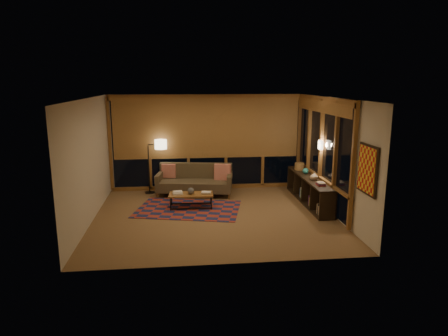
{
  "coord_description": "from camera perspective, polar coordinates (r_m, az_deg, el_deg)",
  "views": [
    {
      "loc": [
        -0.74,
        -8.78,
        3.08
      ],
      "look_at": [
        0.25,
        0.24,
        1.08
      ],
      "focal_mm": 32.0,
      "sensor_mm": 36.0,
      "label": 1
    }
  ],
  "objects": [
    {
      "name": "ceramic_pot",
      "position": [
        9.79,
        -4.76,
        -3.26
      ],
      "size": [
        0.2,
        0.2,
        0.17
      ],
      "primitive_type": "sphere",
      "rotation": [
        0.0,
        0.0,
        0.23
      ],
      "color": "#2A2A2D",
      "rests_on": "coffee_table"
    },
    {
      "name": "pillow_left",
      "position": [
        11.19,
        -7.89,
        -0.48
      ],
      "size": [
        0.4,
        0.23,
        0.38
      ],
      "primitive_type": null,
      "rotation": [
        0.0,
        0.0,
        -0.29
      ],
      "color": "red",
      "rests_on": "sofa"
    },
    {
      "name": "walls",
      "position": [
        8.98,
        -1.39,
        1.31
      ],
      "size": [
        5.51,
        5.01,
        2.7
      ],
      "color": "beige",
      "rests_on": "floor"
    },
    {
      "name": "book_stack_a",
      "position": [
        9.82,
        -6.63,
        -3.56
      ],
      "size": [
        0.24,
        0.21,
        0.06
      ],
      "primitive_type": null,
      "rotation": [
        0.0,
        0.0,
        0.17
      ],
      "color": "silver",
      "rests_on": "coffee_table"
    },
    {
      "name": "pillow_right",
      "position": [
        10.88,
        -0.2,
        -0.55
      ],
      "size": [
        0.47,
        0.26,
        0.45
      ],
      "primitive_type": null,
      "rotation": [
        0.0,
        0.0,
        -0.26
      ],
      "color": "red",
      "rests_on": "sofa"
    },
    {
      "name": "ceiling",
      "position": [
        8.82,
        -1.44,
        9.95
      ],
      "size": [
        5.5,
        5.0,
        0.01
      ],
      "primitive_type": "cube",
      "color": "white",
      "rests_on": "walls"
    },
    {
      "name": "bookshelf",
      "position": [
        10.43,
        12.05,
        -3.08
      ],
      "size": [
        0.4,
        2.72,
        0.68
      ],
      "primitive_type": null,
      "color": "black",
      "rests_on": "floor"
    },
    {
      "name": "vase",
      "position": [
        10.02,
        12.75,
        -1.13
      ],
      "size": [
        0.23,
        0.23,
        0.21
      ],
      "primitive_type": "imported",
      "rotation": [
        0.0,
        0.0,
        0.18
      ],
      "color": "tan",
      "rests_on": "bookshelf"
    },
    {
      "name": "area_rug",
      "position": [
        9.83,
        -5.12,
        -5.84
      ],
      "size": [
        2.76,
        2.15,
        0.01
      ],
      "primitive_type": "cube",
      "rotation": [
        0.0,
        0.0,
        -0.23
      ],
      "color": "#A03324",
      "rests_on": "floor"
    },
    {
      "name": "sofa",
      "position": [
        10.9,
        -4.23,
        -1.78
      ],
      "size": [
        2.12,
        1.15,
        0.82
      ],
      "primitive_type": null,
      "rotation": [
        0.0,
        0.0,
        -0.17
      ],
      "color": "brown",
      "rests_on": "floor"
    },
    {
      "name": "floor_lamp",
      "position": [
        11.19,
        -10.7,
        0.19
      ],
      "size": [
        0.5,
        0.33,
        1.5
      ],
      "primitive_type": null,
      "rotation": [
        0.0,
        0.0,
        0.0
      ],
      "color": "black",
      "rests_on": "floor"
    },
    {
      "name": "window_wall_back",
      "position": [
        11.37,
        -2.43,
        3.66
      ],
      "size": [
        5.3,
        0.16,
        2.6
      ],
      "primitive_type": null,
      "color": "olive",
      "rests_on": "walls"
    },
    {
      "name": "wall_art",
      "position": [
        7.91,
        19.78,
        -0.21
      ],
      "size": [
        0.06,
        0.74,
        0.94
      ],
      "primitive_type": null,
      "color": "red",
      "rests_on": "walls"
    },
    {
      "name": "teal_bowl",
      "position": [
        10.65,
        11.58,
        -0.41
      ],
      "size": [
        0.2,
        0.2,
        0.16
      ],
      "primitive_type": "sphere",
      "rotation": [
        0.0,
        0.0,
        -0.32
      ],
      "color": "#277F79",
      "rests_on": "bookshelf"
    },
    {
      "name": "basket",
      "position": [
        11.1,
        10.71,
        0.23
      ],
      "size": [
        0.33,
        0.33,
        0.19
      ],
      "primitive_type": "cylinder",
      "rotation": [
        0.0,
        0.0,
        -0.34
      ],
      "color": "#9B683B",
      "rests_on": "bookshelf"
    },
    {
      "name": "shelf_book_stack",
      "position": [
        9.59,
        13.66,
        -2.19
      ],
      "size": [
        0.21,
        0.27,
        0.07
      ],
      "primitive_type": null,
      "rotation": [
        0.0,
        0.0,
        -0.13
      ],
      "color": "silver",
      "rests_on": "bookshelf"
    },
    {
      "name": "book_stack_b",
      "position": [
        9.83,
        -2.57,
        -3.51
      ],
      "size": [
        0.28,
        0.24,
        0.05
      ],
      "primitive_type": null,
      "rotation": [
        0.0,
        0.0,
        -0.18
      ],
      "color": "silver",
      "rests_on": "coffee_table"
    },
    {
      "name": "floor",
      "position": [
        9.33,
        -1.35,
        -6.85
      ],
      "size": [
        5.5,
        5.0,
        0.01
      ],
      "primitive_type": "cube",
      "color": "brown",
      "rests_on": "ground"
    },
    {
      "name": "coffee_table",
      "position": [
        9.89,
        -4.72,
        -4.68
      ],
      "size": [
        1.09,
        0.53,
        0.36
      ],
      "primitive_type": null,
      "rotation": [
        0.0,
        0.0,
        -0.03
      ],
      "color": "olive",
      "rests_on": "floor"
    },
    {
      "name": "window_wall_right",
      "position": [
        10.13,
        13.61,
        2.24
      ],
      "size": [
        0.16,
        3.7,
        2.6
      ],
      "primitive_type": null,
      "color": "olive",
      "rests_on": "walls"
    },
    {
      "name": "wall_sconce",
      "position": [
        9.94,
        13.63,
        3.22
      ],
      "size": [
        0.12,
        0.18,
        0.22
      ],
      "primitive_type": null,
      "color": "#FEE8BF",
      "rests_on": "walls"
    }
  ]
}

